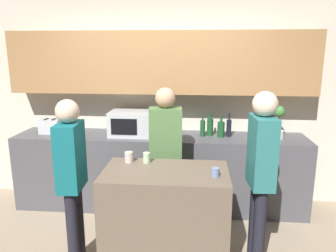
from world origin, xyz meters
The scene contains 16 objects.
back_wall centered at (0.00, 1.66, 1.54)m, with size 6.40×0.40×2.70m.
back_counter centered at (0.00, 1.39, 0.47)m, with size 3.60×0.62×0.94m.
kitchen_island centered at (0.19, 0.21, 0.47)m, with size 1.12×0.65×0.93m.
microwave centered at (-0.36, 1.38, 1.09)m, with size 0.52×0.39×0.30m.
toaster centered at (-1.40, 1.39, 1.03)m, with size 0.26×0.16×0.18m.
potted_plant centered at (1.43, 1.39, 1.14)m, with size 0.14×0.14×0.40m.
bottle_0 centered at (0.53, 1.41, 1.04)m, with size 0.06×0.06×0.27m.
bottle_1 centered at (0.62, 1.46, 1.05)m, with size 0.08×0.08×0.29m.
bottle_2 centered at (0.75, 1.40, 1.04)m, with size 0.09×0.09×0.26m.
bottle_3 centered at (0.85, 1.43, 1.05)m, with size 0.06×0.06×0.29m.
cup_0 centered at (-0.18, 0.41, 0.98)m, with size 0.08×0.08×0.10m.
cup_1 centered at (-0.01, 0.41, 0.98)m, with size 0.07×0.07×0.10m.
cup_2 centered at (0.62, 0.11, 0.97)m, with size 0.07×0.07×0.08m.
person_left centered at (1.03, 0.26, 0.98)m, with size 0.22×0.35×1.64m.
person_center centered at (0.13, 0.79, 0.95)m, with size 0.36×0.22×1.60m.
person_right centered at (-0.65, 0.15, 0.92)m, with size 0.21×0.35×1.57m.
Camera 1 is at (0.45, -2.52, 1.98)m, focal length 35.00 mm.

